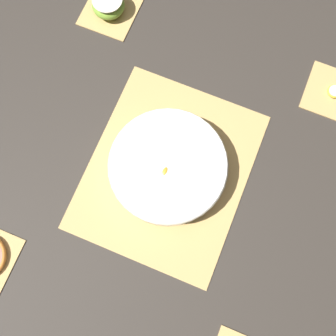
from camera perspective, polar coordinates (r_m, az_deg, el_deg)
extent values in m
plane|color=#2D2823|center=(0.89, 0.00, -0.45)|extent=(6.00, 6.00, 0.00)
cube|color=tan|center=(0.88, 0.00, -0.41)|extent=(0.42, 0.35, 0.01)
cube|color=#3D2D19|center=(0.93, 3.72, 8.38)|extent=(0.01, 0.34, 0.00)
cube|color=#3D2D19|center=(0.91, 2.51, 5.56)|extent=(0.01, 0.34, 0.00)
cube|color=#3D2D19|center=(0.89, 1.27, 2.64)|extent=(0.01, 0.34, 0.00)
cube|color=#3D2D19|center=(0.88, 0.00, -0.38)|extent=(0.01, 0.34, 0.00)
cube|color=#3D2D19|center=(0.87, -1.31, -3.48)|extent=(0.01, 0.34, 0.00)
cube|color=#3D2D19|center=(0.86, -2.65, -6.63)|extent=(0.01, 0.34, 0.00)
cube|color=#3D2D19|center=(0.86, -4.02, -9.82)|extent=(0.01, 0.34, 0.00)
cube|color=tan|center=(1.07, -8.43, 21.56)|extent=(0.13, 0.13, 0.01)
cube|color=#3D2D19|center=(1.08, -7.69, 22.95)|extent=(0.00, 0.13, 0.00)
cube|color=#3D2D19|center=(1.06, -8.45, 21.62)|extent=(0.00, 0.13, 0.00)
cube|color=#3D2D19|center=(1.05, -9.21, 20.25)|extent=(0.00, 0.13, 0.00)
cube|color=tan|center=(1.02, 22.86, 10.03)|extent=(0.13, 0.13, 0.01)
cube|color=#3D2D19|center=(1.02, 22.90, 10.07)|extent=(0.00, 0.13, 0.00)
cube|color=#3D2D19|center=(1.01, 22.41, 8.55)|extent=(0.00, 0.13, 0.00)
cylinder|color=silver|center=(0.85, 0.00, 0.09)|extent=(0.25, 0.25, 0.06)
torus|color=silver|center=(0.83, 0.00, 0.46)|extent=(0.26, 0.26, 0.01)
cylinder|color=#F7EFC6|center=(0.86, -2.42, 4.20)|extent=(0.03, 0.03, 0.01)
cylinder|color=#F7EFC6|center=(0.85, -3.24, -6.00)|extent=(0.03, 0.03, 0.01)
cylinder|color=#F7EFC6|center=(0.85, 4.75, -3.96)|extent=(0.03, 0.03, 0.01)
cylinder|color=#F7EFC6|center=(0.86, -5.87, 0.55)|extent=(0.03, 0.03, 0.01)
cylinder|color=#F7EFC6|center=(0.88, -1.46, 3.04)|extent=(0.02, 0.02, 0.01)
cylinder|color=#F7EFC6|center=(0.88, -0.79, 5.46)|extent=(0.03, 0.03, 0.01)
cylinder|color=#F7EFC6|center=(0.83, -2.63, -3.99)|extent=(0.02, 0.02, 0.01)
cylinder|color=#F7EFC6|center=(0.87, -3.91, 0.61)|extent=(0.03, 0.03, 0.01)
cylinder|color=#F7EFC6|center=(0.87, 1.90, 4.80)|extent=(0.03, 0.03, 0.01)
cube|color=#EFEACC|center=(0.88, 0.77, 3.10)|extent=(0.02, 0.02, 0.02)
cube|color=#EFEACC|center=(0.88, 6.01, 2.40)|extent=(0.02, 0.02, 0.02)
cube|color=#EFEACC|center=(0.84, -3.30, -1.10)|extent=(0.03, 0.03, 0.03)
cube|color=#EFEACC|center=(0.86, 3.52, -0.55)|extent=(0.03, 0.03, 0.03)
cube|color=#EFEACC|center=(0.83, 3.31, -3.95)|extent=(0.02, 0.02, 0.02)
cube|color=#EFEACC|center=(0.84, -5.62, -1.44)|extent=(0.03, 0.03, 0.03)
ellipsoid|color=orange|center=(0.85, 2.08, 2.74)|extent=(0.03, 0.02, 0.01)
ellipsoid|color=red|center=(0.88, 3.63, 3.85)|extent=(0.03, 0.02, 0.02)
ellipsoid|color=orange|center=(0.82, -0.58, -0.46)|extent=(0.02, 0.01, 0.01)
ellipsoid|color=orange|center=(0.86, 3.16, 5.75)|extent=(0.03, 0.02, 0.01)
ellipsoid|color=orange|center=(0.86, -0.79, 0.35)|extent=(0.03, 0.02, 0.02)
ellipsoid|color=orange|center=(0.86, 1.46, 6.59)|extent=(0.03, 0.02, 0.01)
ellipsoid|color=orange|center=(0.84, -3.10, 2.24)|extent=(0.03, 0.02, 0.01)
ellipsoid|color=orange|center=(0.84, -4.37, -3.40)|extent=(0.03, 0.02, 0.01)
ellipsoid|color=red|center=(0.82, 0.31, -6.54)|extent=(0.03, 0.02, 0.01)
ellipsoid|color=#7FAD38|center=(1.05, -8.64, 22.35)|extent=(0.08, 0.08, 0.04)
cylinder|color=#F7EFC6|center=(1.02, 23.02, 10.19)|extent=(0.03, 0.03, 0.01)
torus|color=yellow|center=(1.02, 23.02, 10.19)|extent=(0.03, 0.03, 0.01)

